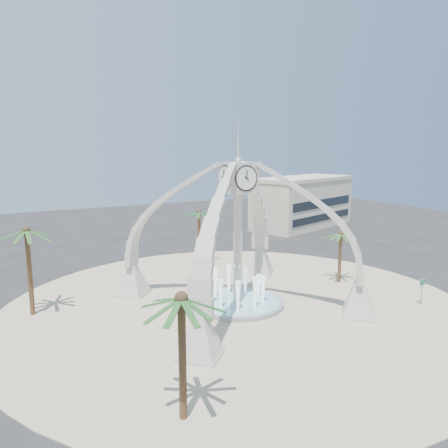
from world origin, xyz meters
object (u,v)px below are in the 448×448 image
fountain (237,302)px  palm_north (199,212)px  palm_west (26,231)px  street_sign (422,286)px  palm_east (341,234)px  palm_south (181,300)px  clock_tower (238,232)px

fountain → palm_north: 15.91m
palm_west → street_sign: (29.61, -13.98, -5.20)m
palm_north → street_sign: 24.92m
palm_east → palm_north: (-8.95, 13.88, 1.06)m
fountain → palm_south: (-10.67, -12.49, 5.96)m
palm_north → palm_south: palm_south is taller
clock_tower → street_sign: (13.90, -7.75, -4.74)m
palm_north → palm_south: 30.38m
clock_tower → palm_east: 12.45m
street_sign → palm_west: bearing=147.2°
palm_east → street_sign: palm_east is taller
palm_north → fountain: bearing=-103.3°
clock_tower → palm_south: clock_tower is taller
palm_west → palm_north: bearing=23.2°
street_sign → palm_north: bearing=107.8°
palm_west → clock_tower: bearing=-21.6°
palm_west → palm_north: (19.12, 8.21, -0.90)m
clock_tower → palm_north: bearing=76.7°
palm_west → palm_east: bearing=-11.4°
palm_west → street_sign: palm_west is taller
palm_east → palm_north: palm_north is taller
palm_north → street_sign: size_ratio=2.81×
clock_tower → palm_west: clock_tower is taller
palm_south → fountain: bearing=49.5°
street_sign → clock_tower: bearing=143.3°
clock_tower → street_sign: clock_tower is taller
palm_east → palm_north: bearing=122.8°
clock_tower → palm_east: size_ratio=3.13×
fountain → street_sign: size_ratio=3.27×
palm_east → street_sign: size_ratio=2.34×
palm_east → street_sign: 9.05m
palm_east → street_sign: bearing=-79.5°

